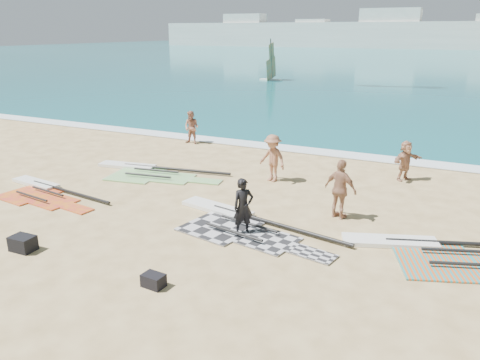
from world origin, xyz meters
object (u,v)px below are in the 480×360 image
at_px(rig_orange, 441,252).
at_px(gear_bag_near, 23,243).
at_px(rig_grey, 237,222).
at_px(beachgoer_mid, 272,158).
at_px(beachgoer_back, 341,189).
at_px(person_wetsuit, 243,207).
at_px(rig_green, 147,171).
at_px(beachgoer_left, 192,127).
at_px(gear_bag_far, 154,280).
at_px(rig_red, 42,191).
at_px(beachgoer_right, 405,161).

xyz_separation_m(rig_orange, gear_bag_near, (-9.94, -4.58, 0.15)).
height_order(rig_grey, rig_orange, same).
distance_m(beachgoer_mid, beachgoer_back, 4.14).
relative_size(gear_bag_near, beachgoer_mid, 0.34).
xyz_separation_m(rig_orange, person_wetsuit, (-5.17, -1.10, 0.77)).
bearing_deg(rig_orange, beachgoer_back, 137.28).
bearing_deg(beachgoer_back, rig_orange, 175.86).
xyz_separation_m(rig_green, gear_bag_near, (1.37, -7.20, 0.15)).
height_order(rig_grey, beachgoer_left, beachgoer_left).
bearing_deg(person_wetsuit, rig_orange, -35.33).
distance_m(gear_bag_far, beachgoer_back, 6.52).
relative_size(rig_grey, person_wetsuit, 3.59).
height_order(person_wetsuit, beachgoer_mid, beachgoer_mid).
distance_m(rig_red, beachgoer_mid, 8.48).
bearing_deg(rig_orange, rig_grey, 165.68).
height_order(rig_grey, beachgoer_back, beachgoer_back).
bearing_deg(beachgoer_back, rig_grey, 53.64).
height_order(gear_bag_near, beachgoer_right, beachgoer_right).
bearing_deg(rig_green, beachgoer_left, 92.14).
bearing_deg(gear_bag_near, rig_red, 132.38).
distance_m(rig_green, gear_bag_near, 7.33).
xyz_separation_m(gear_bag_near, beachgoer_left, (-2.39, 12.41, 0.64)).
distance_m(rig_grey, gear_bag_near, 5.91).
distance_m(rig_orange, beachgoer_left, 14.63).
distance_m(rig_grey, rig_red, 7.55).
bearing_deg(beachgoer_right, gear_bag_far, -166.01).
relative_size(rig_green, gear_bag_near, 9.43).
xyz_separation_m(rig_red, beachgoer_right, (11.44, 7.22, 0.73)).
bearing_deg(rig_orange, person_wetsuit, 172.34).
height_order(beachgoer_left, beachgoer_right, beachgoer_left).
relative_size(person_wetsuit, beachgoer_mid, 0.91).
bearing_deg(rig_grey, person_wetsuit, -39.39).
relative_size(rig_green, rig_red, 1.16).
relative_size(rig_grey, beachgoer_right, 3.80).
bearing_deg(rig_red, rig_grey, 11.51).
xyz_separation_m(rig_green, beachgoer_right, (9.57, 3.56, 0.73)).
relative_size(rig_green, rig_orange, 0.97).
xyz_separation_m(rig_orange, beachgoer_mid, (-6.29, 3.83, 0.86)).
bearing_deg(beachgoer_mid, gear_bag_near, -94.43).
bearing_deg(gear_bag_far, gear_bag_near, 179.93).
distance_m(gear_bag_far, beachgoer_right, 11.51).
height_order(beachgoer_mid, beachgoer_back, beachgoer_back).
bearing_deg(rig_grey, beachgoer_mid, 109.66).
height_order(gear_bag_near, beachgoer_back, beachgoer_back).
distance_m(gear_bag_far, beachgoer_left, 14.07).
height_order(rig_green, rig_red, rig_green).
bearing_deg(gear_bag_near, person_wetsuit, 36.08).
distance_m(gear_bag_near, beachgoer_mid, 9.19).
bearing_deg(beachgoer_right, rig_orange, -129.80).
height_order(rig_orange, gear_bag_far, gear_bag_far).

